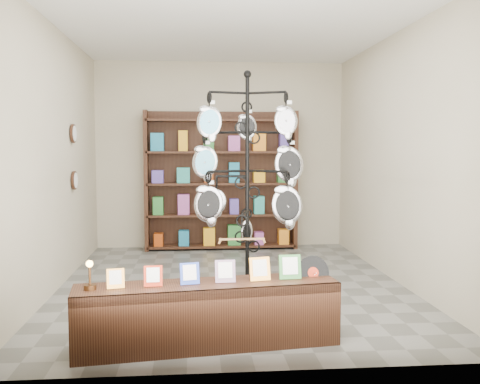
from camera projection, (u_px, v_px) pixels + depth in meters
name	position (u px, v px, depth m)	size (l,w,h in m)	color
ground	(232.00, 284.00, 6.35)	(5.00, 5.00, 0.00)	slate
room_envelope	(231.00, 128.00, 6.20)	(5.00, 5.00, 5.00)	beige
display_tree	(247.00, 171.00, 5.40)	(1.22, 1.07, 2.39)	black
front_shelf	(208.00, 314.00, 4.34)	(2.16, 0.70, 0.75)	black
back_shelving	(221.00, 185.00, 8.54)	(2.42, 0.36, 2.20)	black
wall_clocks	(74.00, 157.00, 6.85)	(0.03, 0.24, 0.84)	black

